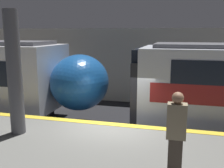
{
  "coord_description": "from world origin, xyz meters",
  "views": [
    {
      "loc": [
        2.0,
        -7.86,
        4.02
      ],
      "look_at": [
        -0.28,
        0.92,
        2.22
      ],
      "focal_mm": 42.0,
      "sensor_mm": 36.0,
      "label": 1
    }
  ],
  "objects": [
    {
      "name": "support_pillar_near",
      "position": [
        -2.48,
        -1.51,
        2.88
      ],
      "size": [
        0.41,
        0.41,
        3.52
      ],
      "color": "#56565B",
      "rests_on": "platform"
    },
    {
      "name": "station_rear_barrier",
      "position": [
        0.0,
        6.83,
        2.12
      ],
      "size": [
        50.0,
        0.15,
        4.25
      ],
      "color": "#B2AD9E",
      "rests_on": "ground"
    },
    {
      "name": "ground_plane",
      "position": [
        0.0,
        0.0,
        0.0
      ],
      "size": [
        120.0,
        120.0,
        0.0
      ],
      "primitive_type": "plane",
      "color": "black"
    },
    {
      "name": "person_waiting",
      "position": [
        2.0,
        -2.8,
        2.06
      ],
      "size": [
        0.38,
        0.24,
        1.77
      ],
      "color": "#473D33",
      "rests_on": "platform"
    }
  ]
}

